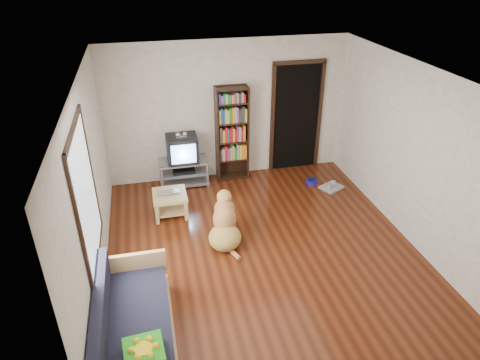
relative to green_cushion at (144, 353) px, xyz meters
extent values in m
plane|color=#56240E|center=(1.75, 1.91, -0.48)|extent=(5.00, 5.00, 0.00)
plane|color=white|center=(1.75, 1.91, 2.12)|extent=(5.00, 5.00, 0.00)
plane|color=silver|center=(1.75, 4.41, 0.82)|extent=(4.50, 0.00, 4.50)
plane|color=silver|center=(1.75, -0.59, 0.82)|extent=(4.50, 0.00, 4.50)
plane|color=silver|center=(-0.50, 1.91, 0.82)|extent=(0.00, 5.00, 5.00)
plane|color=silver|center=(4.00, 1.91, 0.82)|extent=(0.00, 5.00, 5.00)
cube|color=green|center=(0.00, 0.00, 0.00)|extent=(0.42, 0.42, 0.13)
imported|color=#B4B4B8|center=(0.51, 3.14, -0.07)|extent=(0.38, 0.26, 0.03)
cylinder|color=#221593|center=(3.22, 3.64, -0.44)|extent=(0.22, 0.22, 0.08)
cube|color=#9E9E9E|center=(3.52, 3.39, -0.47)|extent=(0.50, 0.47, 0.03)
cube|color=white|center=(-0.48, 1.41, 1.02)|extent=(0.02, 1.30, 1.60)
cube|color=black|center=(-0.48, 1.41, 1.84)|extent=(0.03, 1.42, 0.06)
cube|color=black|center=(-0.48, 1.41, 0.20)|extent=(0.03, 1.42, 0.06)
cube|color=black|center=(-0.48, 0.71, 1.02)|extent=(0.03, 0.06, 1.70)
cube|color=black|center=(-0.48, 2.11, 1.02)|extent=(0.03, 0.06, 1.70)
cube|color=black|center=(3.10, 4.40, 0.57)|extent=(0.90, 0.02, 2.10)
cube|color=black|center=(2.62, 4.38, 0.57)|extent=(0.07, 0.05, 2.14)
cube|color=black|center=(3.58, 4.38, 0.57)|extent=(0.07, 0.05, 2.14)
cube|color=black|center=(3.10, 4.38, 1.65)|extent=(1.03, 0.05, 0.07)
cube|color=#99999E|center=(0.85, 4.16, 0.00)|extent=(0.90, 0.45, 0.04)
cube|color=#99999E|center=(0.85, 4.16, -0.23)|extent=(0.86, 0.42, 0.03)
cube|color=#99999E|center=(0.85, 4.16, -0.42)|extent=(0.90, 0.45, 0.04)
cylinder|color=#99999E|center=(0.43, 3.96, -0.23)|extent=(0.04, 0.04, 0.50)
cylinder|color=#99999E|center=(1.27, 3.96, -0.23)|extent=(0.04, 0.04, 0.50)
cylinder|color=#99999E|center=(0.43, 4.36, -0.23)|extent=(0.04, 0.04, 0.50)
cylinder|color=#99999E|center=(1.27, 4.36, -0.23)|extent=(0.04, 0.04, 0.50)
cube|color=black|center=(0.85, 4.16, -0.18)|extent=(0.40, 0.30, 0.07)
cube|color=black|center=(0.85, 4.16, 0.26)|extent=(0.55, 0.48, 0.48)
cube|color=black|center=(0.85, 4.36, 0.26)|extent=(0.40, 0.14, 0.36)
cube|color=#8CBFF2|center=(0.85, 3.92, 0.26)|extent=(0.44, 0.02, 0.36)
cube|color=silver|center=(0.85, 4.11, 0.51)|extent=(0.20, 0.07, 0.02)
sphere|color=silver|center=(0.79, 4.11, 0.55)|extent=(0.09, 0.09, 0.09)
sphere|color=silver|center=(0.91, 4.11, 0.55)|extent=(0.09, 0.09, 0.09)
cube|color=black|center=(1.52, 4.25, 0.42)|extent=(0.03, 0.30, 1.80)
cube|color=black|center=(2.08, 4.25, 0.42)|extent=(0.03, 0.30, 1.80)
cube|color=black|center=(1.80, 4.39, 0.42)|extent=(0.60, 0.02, 1.80)
cube|color=black|center=(1.80, 4.25, -0.45)|extent=(0.56, 0.28, 0.02)
cube|color=black|center=(1.80, 4.25, -0.08)|extent=(0.56, 0.28, 0.03)
cube|color=black|center=(1.80, 4.25, 0.29)|extent=(0.56, 0.28, 0.02)
cube|color=black|center=(1.80, 4.25, 0.66)|extent=(0.56, 0.28, 0.02)
cube|color=black|center=(1.80, 4.25, 1.03)|extent=(0.56, 0.28, 0.02)
cube|color=black|center=(1.80, 4.25, 1.29)|extent=(0.56, 0.28, 0.02)
cube|color=tan|center=(-0.08, 0.51, -0.37)|extent=(0.80, 1.80, 0.22)
cube|color=#1E1E2D|center=(-0.08, 0.51, -0.15)|extent=(0.74, 1.74, 0.18)
cube|color=#1E1E2D|center=(-0.42, 0.51, 0.12)|extent=(0.12, 1.74, 0.40)
cube|color=tan|center=(-0.08, 1.37, 0.02)|extent=(0.80, 0.06, 0.30)
cube|color=tan|center=(0.51, 3.17, -0.11)|extent=(0.55, 0.55, 0.06)
cube|color=tan|center=(0.51, 3.17, -0.38)|extent=(0.45, 0.45, 0.03)
cube|color=tan|center=(0.27, 2.94, -0.31)|extent=(0.06, 0.06, 0.34)
cube|color=tan|center=(0.74, 2.94, -0.31)|extent=(0.06, 0.06, 0.34)
cube|color=tan|center=(0.27, 3.41, -0.31)|extent=(0.06, 0.06, 0.34)
cube|color=#D6B86E|center=(0.74, 3.41, -0.31)|extent=(0.06, 0.06, 0.34)
ellipsoid|color=#B89A47|center=(1.23, 2.12, -0.33)|extent=(0.58, 0.62, 0.36)
ellipsoid|color=tan|center=(1.26, 2.31, -0.13)|extent=(0.42, 0.45, 0.48)
ellipsoid|color=#BD8049|center=(1.28, 2.40, -0.02)|extent=(0.36, 0.33, 0.34)
ellipsoid|color=tan|center=(1.29, 2.46, 0.17)|extent=(0.27, 0.28, 0.21)
ellipsoid|color=#DAB654|center=(1.31, 2.57, 0.14)|extent=(0.13, 0.20, 0.09)
sphere|color=black|center=(1.33, 2.66, 0.14)|extent=(0.04, 0.04, 0.04)
ellipsoid|color=#B79C46|center=(1.20, 2.44, 0.16)|extent=(0.07, 0.08, 0.15)
ellipsoid|color=#BB8048|center=(1.36, 2.41, 0.16)|extent=(0.07, 0.08, 0.15)
cylinder|color=tan|center=(1.22, 2.51, -0.29)|extent=(0.10, 0.13, 0.40)
cylinder|color=tan|center=(1.37, 2.48, -0.29)|extent=(0.10, 0.13, 0.40)
sphere|color=tan|center=(1.23, 2.56, -0.46)|extent=(0.10, 0.10, 0.10)
sphere|color=#BC7948|center=(1.38, 2.53, -0.46)|extent=(0.10, 0.10, 0.10)
cylinder|color=#B78146|center=(1.30, 1.88, -0.45)|extent=(0.18, 0.35, 0.08)
camera|label=1|loc=(0.27, -2.99, 3.49)|focal=32.00mm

